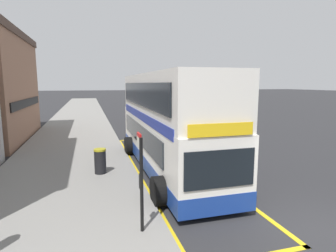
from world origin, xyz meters
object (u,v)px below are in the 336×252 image
Objects in this scene: double_decker_bus at (167,125)px; parked_car_white_ahead at (136,101)px; bus_stop_sign at (141,174)px; parked_car_white_across at (145,103)px; litter_bin at (100,161)px.

double_decker_bus reaches higher than parked_car_white_ahead.
parked_car_white_across is at bearing 78.68° from bus_stop_sign.
double_decker_bus reaches higher than bus_stop_sign.
parked_car_white_ahead is at bearing 82.72° from double_decker_bus.
bus_stop_sign is 0.61× the size of parked_car_white_ahead.
double_decker_bus is at bearing -95.21° from parked_car_white_ahead.
double_decker_bus is at bearing -98.18° from parked_car_white_across.
double_decker_bus reaches higher than parked_car_white_across.
bus_stop_sign is at bearing -80.61° from litter_bin.
parked_car_white_ahead and parked_car_white_across have the same top height.
litter_bin is (-0.84, 5.10, -0.99)m from bus_stop_sign.
double_decker_bus is 39.78m from parked_car_white_ahead.
double_decker_bus is 2.61× the size of parked_car_white_across.
bus_stop_sign is at bearing -100.19° from parked_car_white_across.
double_decker_bus is 2.61× the size of parked_car_white_ahead.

